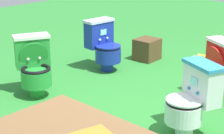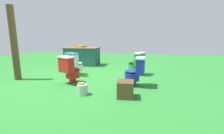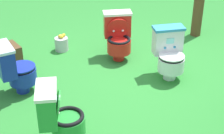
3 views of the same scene
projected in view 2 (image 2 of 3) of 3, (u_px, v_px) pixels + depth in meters
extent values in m
plane|color=#2D8433|center=(83.00, 77.00, 4.72)|extent=(14.00, 14.00, 0.00)
cylinder|color=red|center=(73.00, 80.00, 4.15)|extent=(0.24, 0.24, 0.14)
cylinder|color=red|center=(73.00, 74.00, 4.13)|extent=(0.50, 0.50, 0.20)
torus|color=black|center=(73.00, 70.00, 4.11)|extent=(0.47, 0.47, 0.04)
cylinder|color=white|center=(73.00, 72.00, 4.12)|extent=(0.32, 0.32, 0.01)
cube|color=red|center=(66.00, 65.00, 3.92)|extent=(0.45, 0.35, 0.37)
cube|color=white|center=(66.00, 57.00, 3.89)|extent=(0.48, 0.38, 0.04)
cube|color=#8CE0E5|center=(69.00, 63.00, 3.99)|extent=(0.10, 0.06, 0.08)
cylinder|color=red|center=(69.00, 65.00, 4.01)|extent=(0.35, 0.24, 0.35)
sphere|color=white|center=(68.00, 66.00, 4.06)|extent=(0.04, 0.04, 0.04)
sphere|color=white|center=(71.00, 67.00, 3.97)|extent=(0.04, 0.04, 0.04)
cylinder|color=white|center=(77.00, 72.00, 5.05)|extent=(0.23, 0.23, 0.14)
cylinder|color=white|center=(77.00, 67.00, 5.04)|extent=(0.48, 0.48, 0.20)
torus|color=black|center=(77.00, 64.00, 5.02)|extent=(0.46, 0.46, 0.04)
cylinder|color=#338CBF|center=(77.00, 65.00, 5.03)|extent=(0.31, 0.31, 0.01)
cube|color=white|center=(72.00, 60.00, 4.82)|extent=(0.45, 0.33, 0.37)
cube|color=#338CBF|center=(71.00, 53.00, 4.79)|extent=(0.48, 0.36, 0.04)
cube|color=#8CE0E5|center=(74.00, 58.00, 4.90)|extent=(0.10, 0.05, 0.08)
cylinder|color=white|center=(77.00, 63.00, 5.01)|extent=(0.47, 0.47, 0.02)
sphere|color=#338CBF|center=(73.00, 61.00, 4.96)|extent=(0.04, 0.04, 0.04)
sphere|color=#338CBF|center=(76.00, 61.00, 4.88)|extent=(0.04, 0.04, 0.04)
cylinder|color=green|center=(134.00, 72.00, 5.11)|extent=(0.24, 0.24, 0.14)
cylinder|color=green|center=(134.00, 67.00, 5.09)|extent=(0.50, 0.50, 0.20)
torus|color=black|center=(134.00, 64.00, 5.07)|extent=(0.47, 0.47, 0.04)
cylinder|color=white|center=(134.00, 65.00, 5.08)|extent=(0.32, 0.32, 0.01)
cube|color=green|center=(140.00, 59.00, 4.92)|extent=(0.35, 0.45, 0.37)
cube|color=white|center=(140.00, 53.00, 4.88)|extent=(0.38, 0.48, 0.04)
cube|color=#8CE0E5|center=(137.00, 58.00, 4.97)|extent=(0.06, 0.10, 0.08)
cylinder|color=green|center=(137.00, 60.00, 4.98)|extent=(0.24, 0.35, 0.35)
sphere|color=white|center=(136.00, 61.00, 4.94)|extent=(0.04, 0.04, 0.04)
sphere|color=white|center=(138.00, 60.00, 5.04)|extent=(0.04, 0.04, 0.04)
cylinder|color=#192D9E|center=(133.00, 83.00, 3.89)|extent=(0.20, 0.20, 0.14)
cylinder|color=#192D9E|center=(132.00, 76.00, 3.86)|extent=(0.40, 0.40, 0.20)
torus|color=black|center=(132.00, 72.00, 3.84)|extent=(0.38, 0.38, 0.04)
cylinder|color=silver|center=(132.00, 74.00, 3.85)|extent=(0.26, 0.26, 0.01)
cube|color=#192D9E|center=(140.00, 66.00, 3.76)|extent=(0.23, 0.43, 0.37)
cube|color=silver|center=(141.00, 58.00, 3.72)|extent=(0.25, 0.45, 0.04)
cube|color=#8CE0E5|center=(136.00, 64.00, 3.77)|extent=(0.02, 0.11, 0.08)
cylinder|color=#192D9E|center=(132.00, 71.00, 3.83)|extent=(0.39, 0.39, 0.02)
sphere|color=silver|center=(136.00, 69.00, 3.73)|extent=(0.04, 0.04, 0.04)
sphere|color=silver|center=(136.00, 68.00, 3.86)|extent=(0.04, 0.04, 0.04)
cube|color=#23514C|center=(82.00, 57.00, 6.78)|extent=(1.40, 0.81, 0.74)
cube|color=brown|center=(82.00, 48.00, 6.71)|extent=(1.46, 0.87, 0.03)
cube|color=#B7842D|center=(80.00, 46.00, 6.75)|extent=(0.51, 0.42, 0.08)
cylinder|color=brown|center=(14.00, 44.00, 4.28)|extent=(0.18, 0.18, 2.05)
cube|color=brown|center=(125.00, 89.00, 3.12)|extent=(0.34, 0.37, 0.33)
cylinder|color=#B7B7BF|center=(83.00, 90.00, 3.26)|extent=(0.22, 0.22, 0.22)
ellipsoid|color=yellow|center=(82.00, 83.00, 3.22)|extent=(0.07, 0.05, 0.05)
ellipsoid|color=yellow|center=(79.00, 83.00, 3.23)|extent=(0.07, 0.05, 0.05)
ellipsoid|color=yellow|center=(83.00, 83.00, 3.26)|extent=(0.07, 0.05, 0.05)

